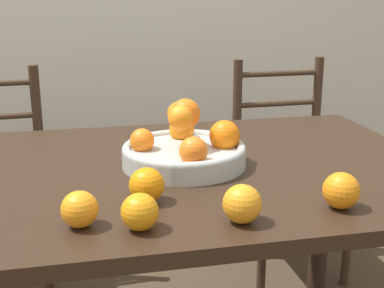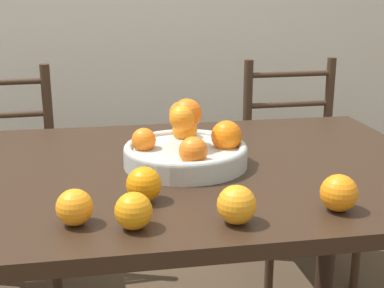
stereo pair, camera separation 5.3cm
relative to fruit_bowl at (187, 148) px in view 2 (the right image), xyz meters
name	(u,v)px [view 2 (the right image)]	position (x,y,z in m)	size (l,w,h in m)	color
dining_table	(126,205)	(-0.17, -0.01, -0.15)	(1.68, 0.92, 0.77)	black
fruit_bowl	(187,148)	(0.00, 0.00, 0.00)	(0.33, 0.33, 0.18)	#B2B7B2
orange_loose_0	(75,207)	(-0.28, -0.33, -0.01)	(0.07, 0.07, 0.07)	orange
orange_loose_1	(237,205)	(0.04, -0.38, -0.01)	(0.08, 0.08, 0.08)	orange
orange_loose_2	(339,193)	(0.27, -0.35, -0.01)	(0.08, 0.08, 0.08)	orange
orange_loose_3	(144,184)	(-0.13, -0.23, -0.01)	(0.08, 0.08, 0.08)	orange
orange_loose_4	(134,211)	(-0.16, -0.37, -0.01)	(0.07, 0.07, 0.07)	orange
chair_left	(3,190)	(-0.62, 0.74, -0.37)	(0.44, 0.42, 0.93)	#382619
chair_right	(297,173)	(0.61, 0.74, -0.37)	(0.43, 0.41, 0.93)	#382619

